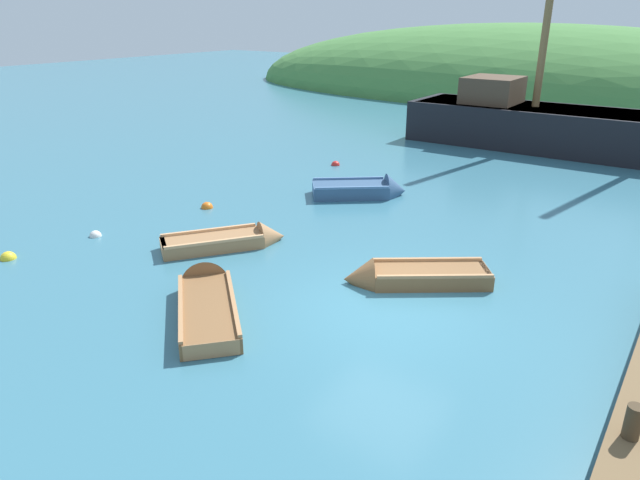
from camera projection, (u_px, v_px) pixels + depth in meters
The scene contains 11 objects.
ground_plane at pixel (385, 309), 11.17m from camera, with size 120.00×120.00×0.00m, color teal.
shore_hill at pixel (521, 93), 40.88m from camera, with size 44.98×18.41×9.49m, color #477F3D.
sailing_ship at pixel (582, 137), 23.38m from camera, with size 17.24×3.53×11.81m.
rowboat_outer_left at pixel (408, 278), 12.20m from camera, with size 3.04×2.57×0.91m.
rowboat_far at pixel (207, 301), 11.26m from camera, with size 3.19×3.02×1.00m.
rowboat_outer_right at pixel (231, 242), 14.14m from camera, with size 2.49×2.99×0.88m.
rowboat_portside at pixel (365, 191), 18.02m from camera, with size 2.98×2.70×1.10m.
buoy_white at pixel (96, 236), 14.78m from camera, with size 0.30×0.30×0.30m, color white.
buoy_red at pixel (335, 165), 21.67m from camera, with size 0.33×0.33×0.33m, color red.
buoy_yellow at pixel (9, 259), 13.43m from camera, with size 0.36×0.36×0.36m, color yellow.
buoy_orange at pixel (207, 208), 16.94m from camera, with size 0.35×0.35×0.35m, color orange.
Camera 1 is at (4.62, -8.83, 5.38)m, focal length 32.13 mm.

